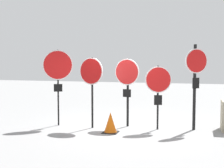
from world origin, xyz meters
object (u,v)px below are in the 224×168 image
object	(u,v)px
stop_sign_3	(158,84)
traffic_cone_0	(110,123)
stop_sign_0	(58,69)
stop_sign_2	(127,78)
stop_sign_4	(196,74)
stop_sign_1	(91,76)

from	to	relation	value
stop_sign_3	traffic_cone_0	distance (m)	1.84
stop_sign_0	stop_sign_3	xyz separation A→B (m)	(3.15, 0.24, -0.44)
stop_sign_2	stop_sign_4	xyz separation A→B (m)	(2.07, 0.04, 0.17)
stop_sign_2	stop_sign_1	bearing A→B (deg)	-139.71
stop_sign_0	stop_sign_1	world-z (taller)	stop_sign_0
stop_sign_0	stop_sign_2	xyz separation A→B (m)	(2.15, 0.44, -0.30)
stop_sign_1	stop_sign_2	xyz separation A→B (m)	(1.00, 0.52, -0.10)
stop_sign_0	traffic_cone_0	xyz separation A→B (m)	(1.88, -0.51, -1.53)
stop_sign_2	stop_sign_0	bearing A→B (deg)	-155.47
stop_sign_2	traffic_cone_0	size ratio (longest dim) A/B	3.62
stop_sign_3	stop_sign_4	world-z (taller)	stop_sign_4
stop_sign_1	stop_sign_3	size ratio (longest dim) A/B	1.13
stop_sign_2	stop_sign_3	distance (m)	1.03
stop_sign_2	traffic_cone_0	distance (m)	1.58
stop_sign_1	stop_sign_2	world-z (taller)	stop_sign_1
stop_sign_3	stop_sign_2	bearing A→B (deg)	151.69
stop_sign_0	stop_sign_4	bearing A→B (deg)	-17.50
stop_sign_3	traffic_cone_0	world-z (taller)	stop_sign_3
stop_sign_2	stop_sign_4	world-z (taller)	stop_sign_4
stop_sign_0	stop_sign_2	world-z (taller)	stop_sign_0
stop_sign_4	stop_sign_0	bearing A→B (deg)	153.60
stop_sign_1	stop_sign_3	distance (m)	2.04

